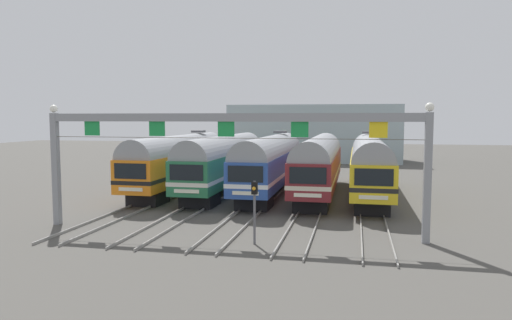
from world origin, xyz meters
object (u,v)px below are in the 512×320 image
Objects in this scene: commuter_train_green at (224,161)px; commuter_train_blue at (271,161)px; commuter_train_maroon at (319,162)px; catenary_gantry at (226,137)px; commuter_train_orange at (179,160)px; yard_signal_mast at (254,200)px; commuter_train_yellow at (370,163)px.

commuter_train_green is 3.94m from commuter_train_blue.
commuter_train_green is 7.87m from commuter_train_maroon.
commuter_train_blue is 13.74m from catenary_gantry.
commuter_train_orange reaches higher than commuter_train_maroon.
commuter_train_blue is 5.73× the size of yard_signal_mast.
catenary_gantry is (7.87, -13.50, 2.54)m from commuter_train_orange.
catenary_gantry is 6.66× the size of yard_signal_mast.
commuter_train_orange is at bearing 122.47° from yard_signal_mast.
commuter_train_yellow is 5.73× the size of yard_signal_mast.
catenary_gantry reaches higher than commuter_train_yellow.
commuter_train_green is at bearing -179.94° from commuter_train_blue.
commuter_train_blue is at bearing 0.06° from commuter_train_green.
catenary_gantry is at bearing -59.74° from commuter_train_orange.
commuter_train_yellow is at bearing 0.00° from commuter_train_blue.
commuter_train_green and commuter_train_maroon have the same top height.
commuter_train_orange is at bearing 179.94° from commuter_train_green.
commuter_train_green is 16.56m from yard_signal_mast.
commuter_train_yellow is 0.86× the size of catenary_gantry.
commuter_train_green is at bearing -179.98° from commuter_train_yellow.
commuter_train_maroon is at bearing -179.94° from commuter_train_yellow.
commuter_train_green is 0.86× the size of catenary_gantry.
commuter_train_maroon is 5.73× the size of yard_signal_mast.
catenary_gantry reaches higher than commuter_train_blue.
commuter_train_blue is 1.00× the size of commuter_train_yellow.
yard_signal_mast is (5.91, -15.46, -0.49)m from commuter_train_green.
commuter_train_orange is 15.75m from commuter_train_yellow.
commuter_train_yellow is (15.75, 0.00, 0.00)m from commuter_train_orange.
commuter_train_blue is at bearing 97.25° from yard_signal_mast.
commuter_train_maroon is 0.86× the size of catenary_gantry.
commuter_train_blue is 1.00× the size of commuter_train_maroon.
catenary_gantry is at bearing -106.26° from commuter_train_maroon.
commuter_train_green is at bearing -0.06° from commuter_train_orange.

